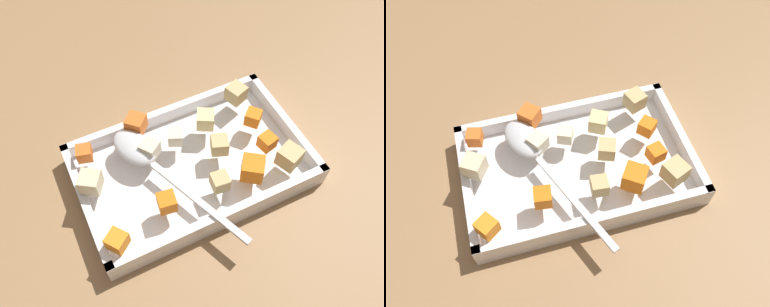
# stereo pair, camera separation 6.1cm
# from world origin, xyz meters

# --- Properties ---
(ground_plane) EXTENTS (4.00, 4.00, 0.00)m
(ground_plane) POSITION_xyz_m (0.00, 0.00, 0.00)
(ground_plane) COLOR #936D47
(baking_dish) EXTENTS (0.35, 0.22, 0.04)m
(baking_dish) POSITION_xyz_m (-0.02, -0.00, 0.01)
(baking_dish) COLOR silver
(baking_dish) RESTS_ON ground_plane
(carrot_chunk_under_handle) EXTENTS (0.03, 0.03, 0.02)m
(carrot_chunk_under_handle) POSITION_xyz_m (0.05, 0.06, 0.05)
(carrot_chunk_under_handle) COLOR orange
(carrot_chunk_under_handle) RESTS_ON baking_dish
(carrot_chunk_corner_nw) EXTENTS (0.03, 0.03, 0.02)m
(carrot_chunk_corner_nw) POSITION_xyz_m (0.13, -0.07, 0.05)
(carrot_chunk_corner_nw) COLOR orange
(carrot_chunk_corner_nw) RESTS_ON baking_dish
(carrot_chunk_mid_left) EXTENTS (0.04, 0.04, 0.03)m
(carrot_chunk_mid_left) POSITION_xyz_m (-0.08, 0.06, 0.06)
(carrot_chunk_mid_left) COLOR orange
(carrot_chunk_mid_left) RESTS_ON baking_dish
(carrot_chunk_corner_sw) EXTENTS (0.04, 0.04, 0.03)m
(carrot_chunk_corner_sw) POSITION_xyz_m (0.04, -0.09, 0.06)
(carrot_chunk_corner_sw) COLOR orange
(carrot_chunk_corner_sw) RESTS_ON baking_dish
(carrot_chunk_far_right) EXTENTS (0.03, 0.03, 0.02)m
(carrot_chunk_far_right) POSITION_xyz_m (0.13, 0.08, 0.05)
(carrot_chunk_far_right) COLOR orange
(carrot_chunk_far_right) RESTS_ON baking_dish
(carrot_chunk_near_left) EXTENTS (0.03, 0.03, 0.02)m
(carrot_chunk_near_left) POSITION_xyz_m (-0.13, 0.03, 0.05)
(carrot_chunk_near_left) COLOR orange
(carrot_chunk_near_left) RESTS_ON baking_dish
(carrot_chunk_mid_right) EXTENTS (0.03, 0.03, 0.02)m
(carrot_chunk_mid_right) POSITION_xyz_m (-0.13, -0.02, 0.05)
(carrot_chunk_mid_right) COLOR orange
(carrot_chunk_mid_right) RESTS_ON baking_dish
(potato_chunk_near_right) EXTENTS (0.04, 0.04, 0.03)m
(potato_chunk_near_right) POSITION_xyz_m (0.13, -0.02, 0.06)
(potato_chunk_near_right) COLOR beige
(potato_chunk_near_right) RESTS_ON baking_dish
(potato_chunk_back_center) EXTENTS (0.03, 0.03, 0.03)m
(potato_chunk_back_center) POSITION_xyz_m (-0.06, 0.01, 0.05)
(potato_chunk_back_center) COLOR tan
(potato_chunk_back_center) RESTS_ON baking_dish
(potato_chunk_rim_edge) EXTENTS (0.04, 0.04, 0.03)m
(potato_chunk_rim_edge) POSITION_xyz_m (-0.14, 0.07, 0.06)
(potato_chunk_rim_edge) COLOR tan
(potato_chunk_rim_edge) RESTS_ON baking_dish
(potato_chunk_corner_ne) EXTENTS (0.03, 0.03, 0.02)m
(potato_chunk_corner_ne) POSITION_xyz_m (-0.01, -0.04, 0.05)
(potato_chunk_corner_ne) COLOR beige
(potato_chunk_corner_ne) RESTS_ON baking_dish
(potato_chunk_center) EXTENTS (0.04, 0.04, 0.03)m
(potato_chunk_center) POSITION_xyz_m (-0.06, -0.05, 0.06)
(potato_chunk_center) COLOR #E0CC89
(potato_chunk_center) RESTS_ON baking_dish
(potato_chunk_far_left) EXTENTS (0.04, 0.04, 0.03)m
(potato_chunk_far_left) POSITION_xyz_m (-0.13, -0.07, 0.06)
(potato_chunk_far_left) COLOR tan
(potato_chunk_far_left) RESTS_ON baking_dish
(potato_chunk_corner_se) EXTENTS (0.03, 0.03, 0.02)m
(potato_chunk_corner_se) POSITION_xyz_m (-0.03, 0.06, 0.05)
(potato_chunk_corner_se) COLOR tan
(potato_chunk_corner_se) RESTS_ON baking_dish
(parsnip_chunk_heap_top) EXTENTS (0.03, 0.03, 0.02)m
(parsnip_chunk_heap_top) POSITION_xyz_m (0.04, -0.03, 0.05)
(parsnip_chunk_heap_top) COLOR beige
(parsnip_chunk_heap_top) RESTS_ON baking_dish
(serving_spoon) EXTENTS (0.12, 0.25, 0.02)m
(serving_spoon) POSITION_xyz_m (0.05, -0.04, 0.05)
(serving_spoon) COLOR silver
(serving_spoon) RESTS_ON baking_dish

